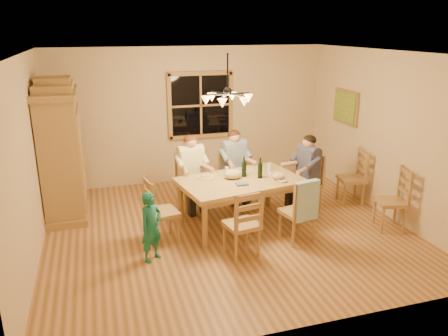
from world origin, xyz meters
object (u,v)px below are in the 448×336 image
object	(u,v)px
chair_far_right	(234,186)
dining_table	(240,185)
chair_far_left	(192,193)
adult_woman	(191,164)
chair_spare_front	(390,211)
chair_spare_back	(350,187)
adult_slate_man	(308,163)
wine_bottle_b	(260,168)
chair_end_right	(306,193)
child	(151,227)
chair_near_right	(297,221)
chair_near_left	(242,234)
chair_end_left	(163,222)
armoire	(62,154)
chandelier	(228,98)
wine_bottle_a	(244,167)
adult_plaid_man	(234,157)

from	to	relation	value
chair_far_right	dining_table	bearing A→B (deg)	67.62
chair_far_left	adult_woman	size ratio (longest dim) A/B	1.13
chair_far_left	chair_spare_front	distance (m)	3.25
chair_spare_back	adult_slate_man	bearing A→B (deg)	104.10
adult_woman	wine_bottle_b	distance (m)	1.24
chair_end_right	child	xyz separation A→B (m)	(-2.80, -0.98, 0.19)
wine_bottle_b	chair_spare_back	xyz separation A→B (m)	(1.87, 0.30, -0.62)
chair_near_right	chair_spare_back	world-z (taller)	same
chair_far_left	chair_end_right	bearing A→B (deg)	153.43
child	chair_spare_back	size ratio (longest dim) A/B	0.99
chair_near_left	chair_far_right	bearing A→B (deg)	64.80
chair_far_left	chair_end_left	size ratio (longest dim) A/B	1.00
chair_far_left	adult_woman	world-z (taller)	adult_woman
armoire	chair_near_right	distance (m)	3.95
adult_woman	armoire	bearing A→B (deg)	-23.09
chair_far_right	chair_far_left	bearing A→B (deg)	0.00
chair_far_right	adult_woman	bearing A→B (deg)	0.00
chair_near_right	adult_woman	bearing A→B (deg)	117.90
chandelier	dining_table	size ratio (longest dim) A/B	0.38
chair_far_left	adult_slate_man	bearing A→B (deg)	153.43
chair_near_left	chair_spare_back	distance (m)	2.78
adult_slate_man	child	distance (m)	2.98
wine_bottle_a	adult_woman	bearing A→B (deg)	137.20
dining_table	chair_far_right	world-z (taller)	chair_far_right
chair_far_left	child	world-z (taller)	chair_far_left
chair_end_right	chair_spare_back	xyz separation A→B (m)	(0.91, 0.05, 0.00)
chair_end_left	dining_table	bearing A→B (deg)	90.00
chair_far_left	chair_spare_back	xyz separation A→B (m)	(2.81, -0.51, 0.00)
chair_near_right	adult_slate_man	distance (m)	1.33
chair_spare_back	chair_near_right	bearing A→B (deg)	135.22
armoire	chair_end_left	world-z (taller)	armoire
child	wine_bottle_a	bearing A→B (deg)	-9.34
child	adult_plaid_man	bearing A→B (deg)	6.87
chair_far_left	chair_near_left	bearing A→B (deg)	90.00
chair_spare_back	chandelier	bearing A→B (deg)	110.64
chair_end_right	chair_spare_front	size ratio (longest dim) A/B	1.00
chair_spare_back	child	bearing A→B (deg)	116.51
wine_bottle_a	child	size ratio (longest dim) A/B	0.34
armoire	chair_near_left	distance (m)	3.33
chair_end_left	chair_end_right	xyz separation A→B (m)	(2.56, 0.46, 0.00)
chair_far_right	child	size ratio (longest dim) A/B	1.01
chandelier	chair_end_right	distance (m)	2.38
chair_near_right	adult_plaid_man	world-z (taller)	adult_plaid_man
chair_near_left	chair_near_right	bearing A→B (deg)	0.00
adult_plaid_man	adult_woman	bearing A→B (deg)	0.00
dining_table	child	world-z (taller)	child
chair_end_right	adult_slate_man	bearing A→B (deg)	-0.00
chair_near_left	chair_spare_back	xyz separation A→B (m)	(2.50, 1.24, 0.00)
chair_end_left	child	bearing A→B (deg)	-34.70
adult_plaid_man	wine_bottle_a	distance (m)	0.83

